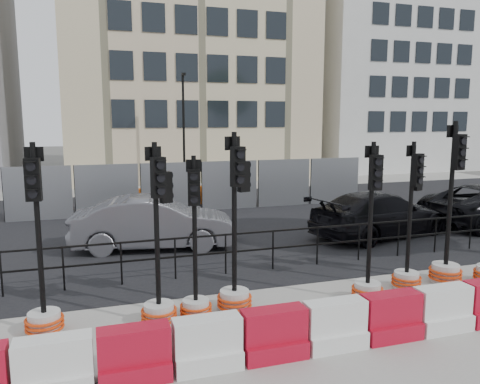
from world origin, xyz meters
name	(u,v)px	position (x,y,z in m)	size (l,w,h in m)	color
ground	(293,286)	(0.00, 0.00, 0.00)	(120.00, 120.00, 0.00)	#51514C
sidewalk_near	(369,348)	(0.00, -3.00, 0.01)	(40.00, 6.00, 0.02)	gray
road	(214,221)	(0.00, 7.00, 0.01)	(40.00, 14.00, 0.03)	black
sidewalk_far	(172,187)	(0.00, 16.00, 0.01)	(40.00, 4.00, 0.02)	gray
building_cream	(184,36)	(2.00, 21.99, 9.00)	(15.00, 10.06, 18.00)	beige
building_white	(383,61)	(17.00, 21.99, 8.00)	(12.00, 9.06, 16.00)	silver
kerb_railing	(273,243)	(0.00, 1.20, 0.69)	(18.00, 0.04, 1.00)	black
heras_fencing	(185,192)	(-0.49, 9.71, 0.71)	(14.33, 1.72, 2.00)	gray
lamp_post_far	(184,128)	(0.50, 14.98, 3.22)	(0.12, 0.56, 6.00)	black
barrier_row	(363,322)	(0.00, -2.80, 0.37)	(12.55, 0.50, 0.80)	red
traffic_signal_a	(43,297)	(-5.02, -0.85, 0.68)	(0.65, 0.65, 3.30)	silver
traffic_signal_b	(159,283)	(-3.08, -1.07, 0.78)	(0.65, 0.65, 3.28)	silver
traffic_signal_c	(196,286)	(-2.41, -1.02, 0.63)	(0.60, 0.60, 3.03)	silver
traffic_signal_d	(235,270)	(-1.61, -0.90, 0.82)	(0.68, 0.68, 3.43)	silver
traffic_signal_e	(369,270)	(1.10, -1.25, 0.67)	(0.64, 0.64, 3.23)	silver
traffic_signal_f	(409,255)	(2.30, -0.91, 0.76)	(0.63, 0.63, 3.20)	silver
traffic_signal_g	(447,251)	(3.37, -0.85, 0.75)	(0.71, 0.71, 3.63)	silver
car_b	(154,223)	(-2.51, 4.02, 0.75)	(4.75, 2.32, 1.50)	#525358
car_c	(380,214)	(4.45, 3.30, 0.71)	(5.19, 3.05, 1.41)	black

